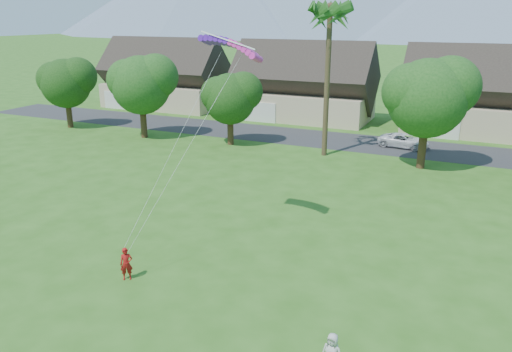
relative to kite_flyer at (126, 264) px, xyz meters
The scene contains 7 objects.
street 29.85m from the kite_flyer, 82.54° to the left, with size 90.00×7.00×0.01m, color #2D2D30.
kite_flyer is the anchor object (origin of this frame).
parked_car 30.56m from the kite_flyer, 75.52° to the left, with size 2.05×4.44×1.24m, color white.
houses_row 38.92m from the kite_flyer, 83.54° to the left, with size 72.75×8.19×8.86m.
tree_row 24.02m from the kite_flyer, 83.38° to the left, with size 62.27×6.67×8.45m.
fan_palm 26.56m from the kite_flyer, 85.56° to the left, with size 3.00×3.00×13.80m.
parafoil_kite 11.54m from the kite_flyer, 70.84° to the left, with size 3.25×1.09×0.50m.
Camera 1 is at (9.77, -11.48, 11.41)m, focal length 35.00 mm.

